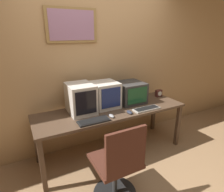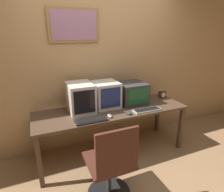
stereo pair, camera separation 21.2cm
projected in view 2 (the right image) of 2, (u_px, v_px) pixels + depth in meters
The scene contains 11 objects.
wall_back at pixel (100, 66), 2.95m from camera, with size 8.00×0.08×2.60m.
desk at pixel (112, 113), 2.75m from camera, with size 2.21×0.71×0.74m.
monitor_left at pixel (81, 98), 2.60m from camera, with size 0.34×0.45×0.40m.
monitor_center at pixel (106, 94), 2.78m from camera, with size 0.36×0.39×0.38m.
monitor_right at pixel (132, 93), 2.94m from camera, with size 0.42×0.42×0.32m.
keyboard_main at pixel (91, 120), 2.36m from camera, with size 0.40×0.16×0.03m.
keyboard_side at pixel (147, 110), 2.67m from camera, with size 0.41×0.14×0.03m.
mouse_near_keyboard at pixel (110, 116), 2.47m from camera, with size 0.06×0.11×0.03m.
mouse_far_corner at pixel (129, 113), 2.56m from camera, with size 0.06×0.11×0.04m.
desk_clock at pixel (162, 94), 3.19m from camera, with size 0.11×0.07×0.12m.
office_chair at pixel (111, 169), 2.01m from camera, with size 0.50×0.50×0.95m.
Camera 2 is at (-0.99, -1.39, 1.80)m, focal length 30.00 mm.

